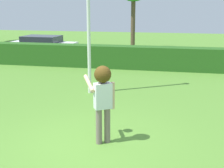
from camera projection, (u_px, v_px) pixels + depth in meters
ground_plane at (87, 145)px, 7.02m from camera, size 60.00×60.00×0.00m
person at (103, 93)px, 6.84m from camera, size 0.79×0.59×1.81m
frisbee at (99, 85)px, 7.26m from camera, size 0.24×0.24×0.03m
hedge_row at (137, 57)px, 15.32m from camera, size 18.44×0.90×1.11m
parked_car_white at (42, 45)px, 19.12m from camera, size 4.27×1.94×1.25m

